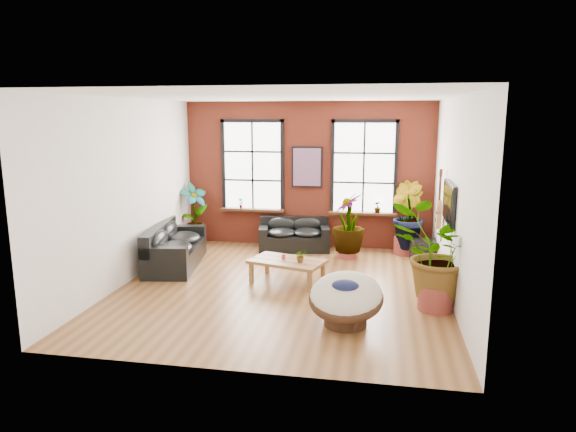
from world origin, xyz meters
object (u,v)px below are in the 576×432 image
sofa_left (173,247)px  coffee_table (287,262)px  sofa_back (294,235)px  papasan_chair (346,298)px

sofa_left → coffee_table: bearing=-113.9°
sofa_back → coffee_table: bearing=-93.7°
sofa_back → coffee_table: 2.50m
sofa_back → sofa_left: size_ratio=0.76×
sofa_back → sofa_left: 2.94m
sofa_back → papasan_chair: 4.62m
sofa_left → coffee_table: 2.69m
papasan_chair → coffee_table: bearing=129.7°
coffee_table → papasan_chair: 2.25m
papasan_chair → sofa_left: bearing=152.4°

